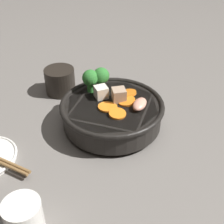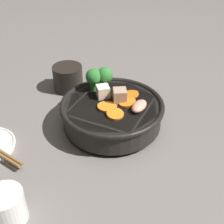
# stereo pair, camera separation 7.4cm
# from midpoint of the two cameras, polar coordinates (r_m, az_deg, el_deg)

# --- Properties ---
(ground_plane) EXTENTS (3.00, 3.00, 0.00)m
(ground_plane) POSITION_cam_midpoint_polar(r_m,az_deg,el_deg) (0.76, 2.77, -2.59)
(ground_plane) COLOR slate
(stirfry_bowl) EXTENTS (0.25, 0.25, 0.12)m
(stirfry_bowl) POSITION_cam_midpoint_polar(r_m,az_deg,el_deg) (0.74, 2.83, 0.17)
(stirfry_bowl) COLOR black
(stirfry_bowl) RESTS_ON ground_plane
(tea_cup) EXTENTS (0.07, 0.07, 0.06)m
(tea_cup) POSITION_cam_midpoint_polar(r_m,az_deg,el_deg) (0.57, -15.15, -16.52)
(tea_cup) COLOR white
(tea_cup) RESTS_ON ground_plane
(dark_mug) EXTENTS (0.10, 0.08, 0.07)m
(dark_mug) POSITION_cam_midpoint_polar(r_m,az_deg,el_deg) (0.89, -5.77, 6.19)
(dark_mug) COLOR black
(dark_mug) RESTS_ON ground_plane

